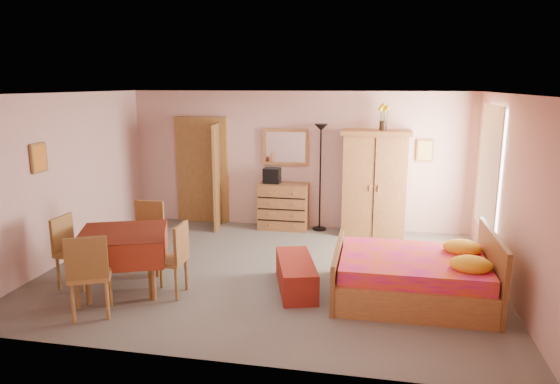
% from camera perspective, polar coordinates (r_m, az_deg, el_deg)
% --- Properties ---
extents(floor, '(6.50, 6.50, 0.00)m').
position_cam_1_polar(floor, '(7.51, -1.20, -9.06)').
color(floor, '#655F59').
rests_on(floor, ground).
extents(ceiling, '(6.50, 6.50, 0.00)m').
position_cam_1_polar(ceiling, '(6.99, -1.30, 11.20)').
color(ceiling, brown).
rests_on(ceiling, wall_back).
extents(wall_back, '(6.50, 0.10, 2.60)m').
position_cam_1_polar(wall_back, '(9.56, 1.94, 3.66)').
color(wall_back, '#CB9B93').
rests_on(wall_back, floor).
extents(wall_front, '(6.50, 0.10, 2.60)m').
position_cam_1_polar(wall_front, '(4.80, -7.63, -5.20)').
color(wall_front, '#CB9B93').
rests_on(wall_front, floor).
extents(wall_left, '(0.10, 5.00, 2.60)m').
position_cam_1_polar(wall_left, '(8.44, -23.37, 1.50)').
color(wall_left, '#CB9B93').
rests_on(wall_left, floor).
extents(wall_right, '(0.10, 5.00, 2.60)m').
position_cam_1_polar(wall_right, '(7.20, 24.94, -0.36)').
color(wall_right, '#CB9B93').
rests_on(wall_right, floor).
extents(doorway, '(1.06, 0.12, 2.15)m').
position_cam_1_polar(doorway, '(10.05, -8.87, 2.36)').
color(doorway, '#9E6B35').
rests_on(doorway, floor).
extents(window, '(0.08, 1.40, 1.95)m').
position_cam_1_polar(window, '(8.31, 22.85, 2.44)').
color(window, white).
rests_on(window, wall_right).
extents(picture_left, '(0.04, 0.32, 0.42)m').
position_cam_1_polar(picture_left, '(7.88, -25.87, 3.53)').
color(picture_left, orange).
rests_on(picture_left, wall_left).
extents(picture_back, '(0.30, 0.04, 0.40)m').
position_cam_1_polar(picture_back, '(9.41, 16.24, 4.58)').
color(picture_back, '#D8BF59').
rests_on(picture_back, wall_back).
extents(chest_of_drawers, '(0.94, 0.47, 0.88)m').
position_cam_1_polar(chest_of_drawers, '(9.52, 0.40, -1.64)').
color(chest_of_drawers, '#925A31').
rests_on(chest_of_drawers, floor).
extents(wall_mirror, '(0.88, 0.08, 0.70)m').
position_cam_1_polar(wall_mirror, '(9.52, 0.64, 5.16)').
color(wall_mirror, white).
rests_on(wall_mirror, wall_back).
extents(stereo, '(0.32, 0.24, 0.29)m').
position_cam_1_polar(stereo, '(9.45, -0.92, 1.88)').
color(stereo, black).
rests_on(stereo, chest_of_drawers).
extents(floor_lamp, '(0.27, 0.27, 2.01)m').
position_cam_1_polar(floor_lamp, '(9.36, 4.61, 1.61)').
color(floor_lamp, black).
rests_on(floor_lamp, floor).
extents(wardrobe, '(1.24, 0.65, 1.92)m').
position_cam_1_polar(wardrobe, '(9.19, 10.75, 0.96)').
color(wardrobe, '#AA6B39').
rests_on(wardrobe, floor).
extents(sunflower_vase, '(0.20, 0.20, 0.46)m').
position_cam_1_polar(sunflower_vase, '(9.06, 11.73, 8.39)').
color(sunflower_vase, yellow).
rests_on(sunflower_vase, wardrobe).
extents(bed, '(2.01, 1.58, 0.93)m').
position_cam_1_polar(bed, '(6.69, 14.88, -7.96)').
color(bed, '#C8137C').
rests_on(bed, floor).
extents(bench, '(0.76, 1.29, 0.40)m').
position_cam_1_polar(bench, '(6.85, 1.84, -9.41)').
color(bench, maroon).
rests_on(bench, floor).
extents(dining_table, '(1.43, 1.43, 0.81)m').
position_cam_1_polar(dining_table, '(7.06, -17.38, -7.55)').
color(dining_table, maroon).
rests_on(dining_table, floor).
extents(chair_south, '(0.62, 0.62, 1.03)m').
position_cam_1_polar(chair_south, '(6.43, -20.86, -8.71)').
color(chair_south, '#B0773B').
rests_on(chair_south, floor).
extents(chair_north, '(0.47, 0.47, 1.01)m').
position_cam_1_polar(chair_north, '(7.70, -15.25, -4.96)').
color(chair_north, '#A17136').
rests_on(chair_north, floor).
extents(chair_west, '(0.46, 0.46, 0.97)m').
position_cam_1_polar(chair_west, '(7.40, -22.22, -6.33)').
color(chair_west, olive).
rests_on(chair_west, floor).
extents(chair_east, '(0.45, 0.45, 0.97)m').
position_cam_1_polar(chair_east, '(6.74, -12.73, -7.51)').
color(chair_east, olive).
rests_on(chair_east, floor).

